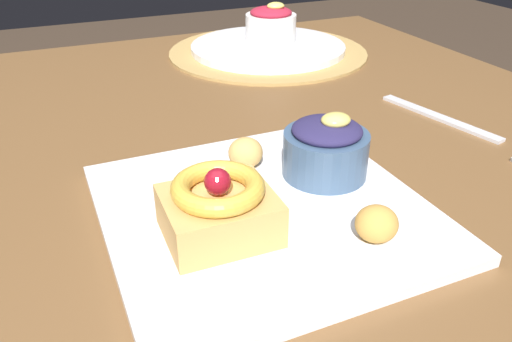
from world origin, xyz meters
TOP-DOWN VIEW (x-y plane):
  - dining_table at (0.00, 0.00)m, footprint 1.23×1.02m
  - woven_placemat at (0.28, 0.31)m, footprint 0.38×0.38m
  - front_plate at (0.04, -0.20)m, footprint 0.30×0.30m
  - cake_slice at (-0.02, -0.22)m, footprint 0.10×0.08m
  - berry_ramekin at (0.13, -0.16)m, footprint 0.09×0.09m
  - fritter_front at (0.11, -0.28)m, footprint 0.04×0.04m
  - fritter_middle at (0.05, -0.11)m, footprint 0.04×0.04m
  - back_plate at (0.28, 0.31)m, footprint 0.29×0.29m
  - back_ramekin at (0.29, 0.33)m, footprint 0.10×0.10m
  - knife at (0.36, -0.07)m, footprint 0.06×0.19m

SIDE VIEW (x-z plane):
  - dining_table at x=0.00m, z-range 0.27..1.00m
  - knife at x=0.36m, z-range 0.73..0.73m
  - woven_placemat at x=0.28m, z-range 0.73..0.73m
  - front_plate at x=0.04m, z-range 0.73..0.74m
  - back_plate at x=0.28m, z-range 0.73..0.75m
  - fritter_front at x=0.11m, z-range 0.74..0.77m
  - fritter_middle at x=0.05m, z-range 0.74..0.78m
  - cake_slice at x=-0.02m, z-range 0.74..0.80m
  - berry_ramekin at x=0.13m, z-range 0.74..0.81m
  - back_ramekin at x=0.29m, z-range 0.74..0.82m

